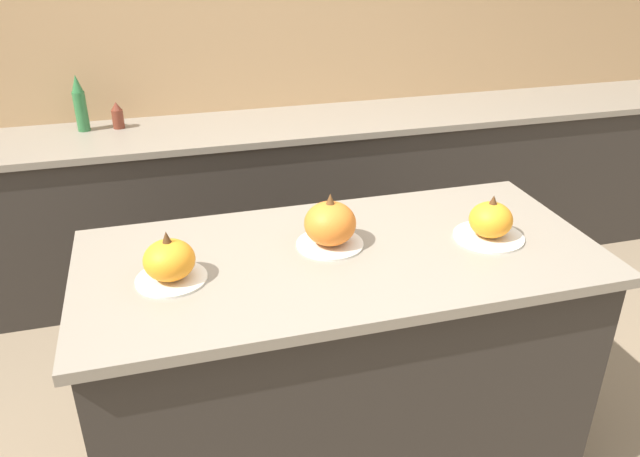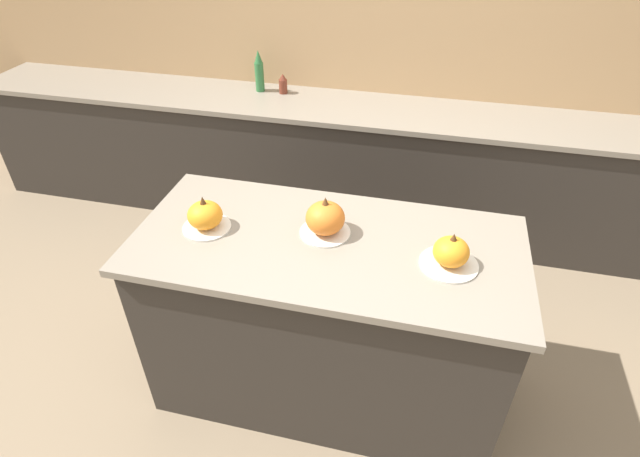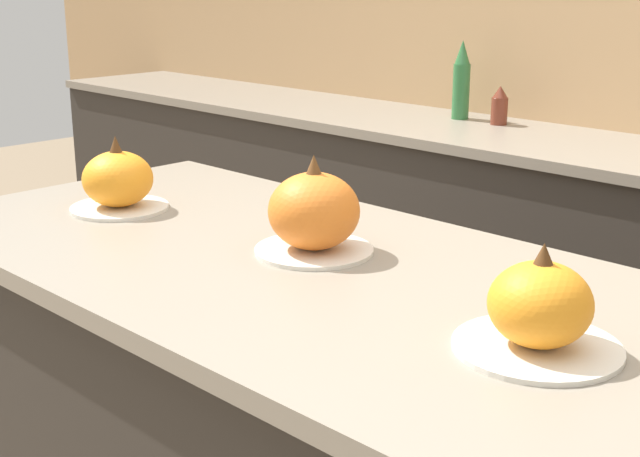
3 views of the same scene
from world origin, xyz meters
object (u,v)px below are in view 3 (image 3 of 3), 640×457
(pumpkin_cake_center, at_px, (314,214))
(bottle_short, at_px, (500,106))
(bottle_tall, at_px, (461,81))
(pumpkin_cake_right, at_px, (540,310))
(pumpkin_cake_left, at_px, (118,182))

(pumpkin_cake_center, relative_size, bottle_short, 1.58)
(bottle_short, bearing_deg, bottle_tall, 178.77)
(pumpkin_cake_right, bearing_deg, pumpkin_cake_center, 170.02)
(pumpkin_cake_left, bearing_deg, bottle_tall, 101.39)
(pumpkin_cake_right, xyz_separation_m, bottle_short, (-1.21, 1.73, -0.04))
(pumpkin_cake_left, xyz_separation_m, pumpkin_cake_right, (1.04, -0.01, -0.00))
(pumpkin_cake_center, relative_size, pumpkin_cake_right, 0.94)
(pumpkin_cake_left, height_order, bottle_tall, bottle_tall)
(pumpkin_cake_right, distance_m, bottle_tall, 2.22)
(bottle_tall, bearing_deg, pumpkin_cake_right, -51.29)
(pumpkin_cake_center, xyz_separation_m, bottle_tall, (-0.86, 1.64, 0.02))
(bottle_tall, bearing_deg, bottle_short, -1.23)
(pumpkin_cake_left, xyz_separation_m, pumpkin_cake_center, (0.51, 0.08, 0.01))
(pumpkin_cake_center, distance_m, bottle_tall, 1.85)
(pumpkin_cake_center, distance_m, pumpkin_cake_right, 0.54)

